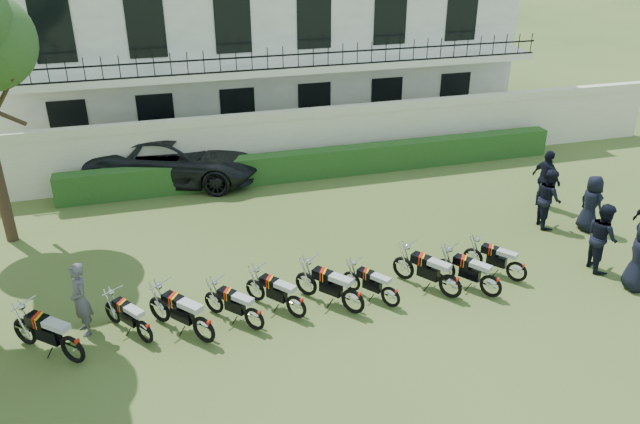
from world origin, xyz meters
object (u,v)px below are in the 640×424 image
(motorcycle_6, at_px, (391,292))
(officer_4, at_px, (548,198))
(motorcycle_0, at_px, (72,343))
(motorcycle_3, at_px, (254,314))
(inspector, at_px, (80,299))
(officer_5, at_px, (546,179))
(officer_3, at_px, (591,203))
(motorcycle_8, at_px, (491,281))
(motorcycle_1, at_px, (144,327))
(suv, at_px, (174,159))
(motorcycle_5, at_px, (353,296))
(motorcycle_7, at_px, (451,281))
(motorcycle_4, at_px, (296,302))
(motorcycle_9, at_px, (517,267))
(officer_1, at_px, (602,237))
(motorcycle_2, at_px, (203,324))

(motorcycle_6, distance_m, officer_4, 6.75)
(motorcycle_0, height_order, motorcycle_3, motorcycle_0)
(inspector, xyz_separation_m, officer_5, (13.88, 3.04, 0.07))
(inspector, xyz_separation_m, officer_3, (14.21, 1.23, -0.01))
(motorcycle_3, distance_m, motorcycle_8, 5.85)
(inspector, xyz_separation_m, officer_4, (13.15, 1.82, 0.03))
(motorcycle_1, relative_size, suv, 0.24)
(motorcycle_5, xyz_separation_m, inspector, (-6.07, 0.98, 0.38))
(motorcycle_5, distance_m, motorcycle_7, 2.51)
(motorcycle_6, xyz_separation_m, officer_3, (7.19, 2.20, 0.44))
(motorcycle_4, relative_size, officer_5, 0.78)
(motorcycle_9, relative_size, officer_4, 0.79)
(motorcycle_1, bearing_deg, officer_1, -35.14)
(officer_1, height_order, officer_3, officer_1)
(suv, bearing_deg, officer_1, -113.31)
(motorcycle_2, bearing_deg, officer_5, -19.98)
(motorcycle_2, distance_m, inspector, 2.82)
(officer_5, bearing_deg, officer_1, 155.77)
(motorcycle_3, bearing_deg, motorcycle_7, -41.14)
(motorcycle_4, distance_m, officer_3, 9.69)
(motorcycle_1, bearing_deg, motorcycle_8, -38.44)
(motorcycle_5, height_order, motorcycle_8, motorcycle_5)
(motorcycle_4, bearing_deg, officer_5, -16.38)
(suv, distance_m, officer_4, 12.45)
(motorcycle_0, bearing_deg, officer_1, -46.44)
(suv, bearing_deg, motorcycle_8, -126.21)
(officer_5, bearing_deg, motorcycle_3, 100.21)
(motorcycle_3, relative_size, officer_3, 0.81)
(motorcycle_8, relative_size, officer_1, 0.84)
(motorcycle_3, height_order, officer_4, officer_4)
(motorcycle_6, xyz_separation_m, officer_4, (6.13, 2.79, 0.49))
(motorcycle_1, relative_size, motorcycle_9, 1.01)
(motorcycle_9, bearing_deg, motorcycle_2, 145.04)
(motorcycle_2, xyz_separation_m, motorcycle_6, (4.46, 0.17, -0.09))
(motorcycle_9, xyz_separation_m, suv, (-7.95, 9.23, 0.39))
(motorcycle_0, relative_size, officer_3, 0.92)
(inspector, bearing_deg, officer_5, 81.40)
(motorcycle_1, distance_m, motorcycle_7, 7.28)
(officer_4, height_order, officer_5, officer_5)
(motorcycle_9, distance_m, inspector, 10.59)
(officer_4, distance_m, officer_5, 1.42)
(motorcycle_2, height_order, inspector, inspector)
(inspector, distance_m, officer_5, 14.21)
(suv, bearing_deg, motorcycle_6, -136.75)
(motorcycle_3, height_order, officer_1, officer_1)
(officer_5, bearing_deg, suv, 53.03)
(motorcycle_3, relative_size, motorcycle_8, 0.89)
(motorcycle_5, bearing_deg, officer_1, -37.88)
(motorcycle_8, height_order, officer_5, officer_5)
(inspector, bearing_deg, motorcycle_7, 62.43)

